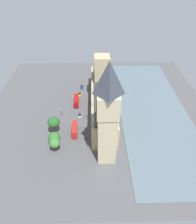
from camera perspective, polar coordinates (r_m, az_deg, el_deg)
The scene contains 17 objects.
ground_plane at distance 130.98m, azimuth 0.30°, elevation 0.75°, with size 138.89×138.89×0.00m, color #4C4C4F.
river_thames at distance 135.93m, azimuth 14.60°, elevation 0.97°, with size 41.44×125.00×0.25m, color slate.
parliament_building at distance 127.63m, azimuth 1.18°, elevation 4.43°, with size 13.51×68.89×30.22m.
clock_tower at distance 84.68m, azimuth 2.67°, elevation -0.82°, with size 9.26×9.26×50.53m.
car_blue_near_tower at distance 152.60m, azimuth -4.49°, elevation 6.91°, with size 1.85×4.53×1.74m.
car_yellow_cab_opposite_hall at distance 144.10m, azimuth -5.06°, elevation 4.85°, with size 2.03×4.33×1.74m.
double_decker_bus_midblock at distance 134.76m, azimuth -5.98°, elevation 3.09°, with size 2.96×10.59×4.75m.
car_silver_under_trees at distance 125.08m, azimuth -5.03°, elevation -0.97°, with size 2.00×4.18×1.74m.
double_decker_bus_kerbside at distance 113.45m, azimuth -6.44°, elevation -4.75°, with size 3.05×10.61×4.75m.
pedestrian_trailing at distance 116.67m, azimuth -3.24°, elevation -4.36°, with size 0.66×0.59×1.61m.
pedestrian_corner at distance 111.14m, azimuth -3.41°, elevation -7.00°, with size 0.67×0.64×1.59m.
pedestrian_far_end at distance 124.88m, azimuth -3.27°, elevation -1.07°, with size 0.52×0.60×1.49m.
plane_tree_by_river_gate at distance 103.40m, azimuth -11.85°, elevation -8.38°, with size 5.38×5.38×7.95m.
plane_tree_leading at distance 105.55m, azimuth -12.00°, elevation -6.89°, with size 6.03×6.03×8.67m.
plane_tree_slot_10 at distance 111.59m, azimuth -12.13°, elevation -2.81°, with size 6.57×6.57×10.63m.
street_lamp_slot_11 at distance 110.07m, azimuth -11.44°, elevation -6.01°, with size 0.56×0.56×5.72m.
street_lamp_slot_12 at distance 125.06m, azimuth -10.18°, elevation 0.32°, with size 0.56×0.56×5.68m.
Camera 1 is at (3.17, 104.53, 78.87)m, focal length 33.16 mm.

